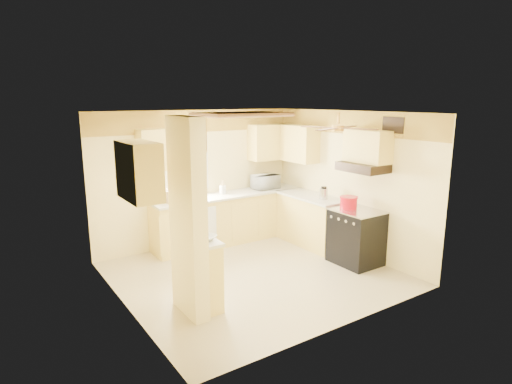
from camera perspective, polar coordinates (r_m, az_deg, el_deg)
floor at (r=6.84m, az=-0.25°, el=-10.90°), size 4.00×4.00×0.00m
ceiling at (r=6.29m, az=-0.28°, el=10.54°), size 4.00×4.00×0.00m
wall_back at (r=8.06m, az=-7.79°, el=1.88°), size 4.00×0.00×4.00m
wall_front at (r=5.03m, az=11.88°, el=-4.64°), size 4.00×0.00×4.00m
wall_left at (r=5.62m, az=-17.50°, el=-3.16°), size 0.00×3.80×3.80m
wall_right at (r=7.71m, az=12.19°, el=1.24°), size 0.00×3.80×3.80m
wallpaper_border at (r=7.93m, az=-7.95°, el=9.34°), size 4.00×0.02×0.40m
partition_column at (r=5.34m, az=-9.08°, el=-3.54°), size 0.20×0.70×2.50m
partition_ledge at (r=5.70m, az=-6.77°, el=-10.98°), size 0.25×0.55×0.90m
ledge_top at (r=5.53m, az=-6.89°, el=-6.50°), size 0.28×0.58×0.04m
lower_cabinets_back at (r=8.22m, az=-3.57°, el=-3.56°), size 3.00×0.60×0.90m
lower_cabinets_right at (r=8.12m, az=7.40°, el=-3.84°), size 0.60×1.40×0.90m
countertop_back at (r=8.09m, az=-3.57°, el=-0.38°), size 3.04×0.64×0.04m
countertop_right at (r=7.99m, az=7.44°, el=-0.62°), size 0.64×1.44×0.04m
dishwasher_panel at (r=7.62m, az=-7.25°, el=-5.08°), size 0.58×0.02×0.80m
window at (r=7.90m, az=-9.44°, el=3.81°), size 0.92×0.02×1.02m
upper_cab_back_left at (r=7.48m, az=-13.19°, el=5.51°), size 0.60×0.35×0.70m
upper_cab_back_right at (r=8.63m, az=1.94°, el=6.69°), size 0.90×0.35×0.70m
upper_cab_right at (r=8.42m, az=5.38°, el=6.50°), size 0.35×1.00×0.70m
upper_cab_left_wall at (r=5.31m, az=-15.33°, el=2.73°), size 0.35×0.75×0.70m
upper_cab_over_stove at (r=7.12m, az=14.65°, el=5.91°), size 0.35×0.76×0.52m
stove at (r=7.31m, az=13.21°, el=-5.82°), size 0.68×0.77×0.92m
range_hood at (r=7.10m, az=14.05°, el=3.23°), size 0.50×0.76×0.14m
poster_menu at (r=5.26m, az=-8.20°, el=2.94°), size 0.02×0.42×0.57m
poster_nashville at (r=5.40m, az=-7.99°, el=-3.88°), size 0.02×0.42×0.57m
ceiling_light_panel at (r=6.76m, az=-1.95°, el=10.28°), size 1.35×0.95×0.06m
ceiling_fan at (r=6.39m, az=10.86°, el=8.43°), size 1.15×1.15×0.26m
vent_grate at (r=6.98m, az=17.83°, el=8.49°), size 0.02×0.40×0.25m
microwave at (r=8.52m, az=1.26°, el=1.40°), size 0.52×0.36×0.28m
bowl at (r=5.49m, az=-6.65°, el=-6.08°), size 0.32×0.32×0.06m
dutch_oven at (r=7.25m, az=12.25°, el=-1.35°), size 0.30×0.30×0.20m
kettle at (r=7.72m, az=9.01°, el=-0.17°), size 0.15×0.15×0.23m
dish_rack at (r=7.61m, az=-10.94°, el=-0.64°), size 0.40×0.32×0.22m
utensil_crock at (r=8.08m, az=-4.47°, el=0.33°), size 0.12×0.12×0.25m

